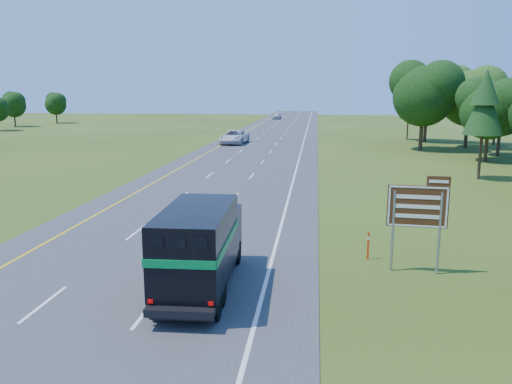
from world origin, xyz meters
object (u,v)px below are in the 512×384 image
(white_suv, at_px, (234,137))
(horse_truck, at_px, (200,245))
(exit_sign, at_px, (418,210))
(far_car, at_px, (277,116))

(white_suv, bearing_deg, horse_truck, -77.75)
(horse_truck, distance_m, white_suv, 52.28)
(horse_truck, bearing_deg, exit_sign, 17.26)
(horse_truck, xyz_separation_m, far_car, (-6.42, 116.84, -0.82))
(horse_truck, bearing_deg, white_suv, 96.15)
(far_car, relative_size, exit_sign, 1.29)
(white_suv, bearing_deg, far_car, 93.53)
(horse_truck, height_order, exit_sign, exit_sign)
(exit_sign, bearing_deg, horse_truck, -155.79)
(white_suv, relative_size, far_car, 1.34)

